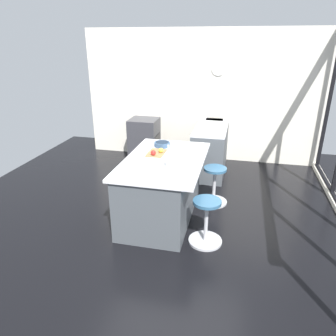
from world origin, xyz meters
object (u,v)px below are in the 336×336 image
object	(u,v)px
stool_middle	(206,223)
apple_red	(153,153)
apple_yellow	(161,150)
fruit_bowl	(162,144)
oven_range	(144,139)
kitchen_island	(162,187)
cutting_board	(156,153)
water_bottle	(168,159)
stool_by_window	(214,186)

from	to	relation	value
stool_middle	apple_red	distance (m)	1.25
apple_yellow	fruit_bowl	world-z (taller)	apple_yellow
oven_range	kitchen_island	size ratio (longest dim) A/B	0.50
stool_middle	apple_red	size ratio (longest dim) A/B	8.15
cutting_board	apple_yellow	world-z (taller)	apple_yellow
apple_red	fruit_bowl	world-z (taller)	apple_red
apple_yellow	stool_middle	bearing A→B (deg)	46.38
apple_yellow	water_bottle	world-z (taller)	water_bottle
apple_yellow	oven_range	bearing A→B (deg)	-156.63
oven_range	apple_yellow	bearing A→B (deg)	23.37
stool_by_window	apple_yellow	bearing A→B (deg)	-65.05
stool_by_window	cutting_board	distance (m)	1.12
apple_yellow	apple_red	distance (m)	0.16
oven_range	stool_by_window	bearing A→B (deg)	43.84
water_bottle	fruit_bowl	xyz separation A→B (m)	(-0.85, -0.30, -0.08)
water_bottle	stool_by_window	bearing A→B (deg)	147.33
kitchen_island	fruit_bowl	xyz separation A→B (m)	(-0.53, -0.12, 0.49)
cutting_board	water_bottle	distance (m)	0.59
apple_yellow	stool_by_window	bearing A→B (deg)	114.95
kitchen_island	stool_middle	bearing A→B (deg)	52.68
kitchen_island	apple_red	xyz separation A→B (m)	(-0.06, -0.13, 0.51)
stool_by_window	cutting_board	world-z (taller)	cutting_board
stool_middle	apple_red	world-z (taller)	apple_red
oven_range	stool_by_window	distance (m)	2.47
water_bottle	kitchen_island	bearing A→B (deg)	-150.77
water_bottle	fruit_bowl	world-z (taller)	water_bottle
kitchen_island	stool_middle	distance (m)	0.93
stool_middle	water_bottle	distance (m)	0.96
stool_middle	apple_yellow	distance (m)	1.27
stool_middle	water_bottle	world-z (taller)	water_bottle
stool_by_window	kitchen_island	bearing A→B (deg)	-52.68
kitchen_island	cutting_board	xyz separation A→B (m)	(-0.19, -0.13, 0.46)
kitchen_island	fruit_bowl	world-z (taller)	fruit_bowl
stool_by_window	apple_red	bearing A→B (deg)	-59.87
oven_range	stool_by_window	size ratio (longest dim) A/B	1.45
apple_red	water_bottle	distance (m)	0.48
oven_range	apple_red	size ratio (longest dim) A/B	11.79
stool_by_window	apple_yellow	size ratio (longest dim) A/B	8.73
oven_range	fruit_bowl	bearing A→B (deg)	25.49
fruit_bowl	apple_red	bearing A→B (deg)	-1.21
oven_range	stool_middle	xyz separation A→B (m)	(2.89, 1.71, -0.15)
oven_range	water_bottle	world-z (taller)	water_bottle
kitchen_island	water_bottle	bearing A→B (deg)	29.23
stool_by_window	water_bottle	distance (m)	1.27
stool_middle	cutting_board	world-z (taller)	cutting_board
stool_by_window	stool_middle	size ratio (longest dim) A/B	1.00
cutting_board	apple_yellow	distance (m)	0.08
cutting_board	apple_red	size ratio (longest dim) A/B	4.79
stool_middle	apple_red	xyz separation A→B (m)	(-0.61, -0.86, 0.68)
apple_red	oven_range	bearing A→B (deg)	-159.59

